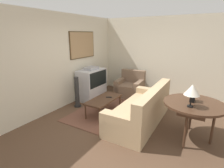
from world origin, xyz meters
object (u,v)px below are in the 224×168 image
Objects in this scene: tv at (92,84)px; armchair at (130,88)px; mantel_clock at (193,96)px; console_table at (194,106)px; speaker_tower_right at (105,81)px; table_lamp at (192,90)px; coffee_table at (104,100)px; speaker_tower_left at (77,93)px; couch at (142,111)px.

tv reaches higher than armchair.
mantel_clock is at bearing -42.84° from armchair.
console_table is 1.29× the size of speaker_tower_right.
table_lamp is 0.39m from mantel_clock.
armchair is 2.86m from console_table.
coffee_table is (-1.68, 0.01, 0.10)m from armchair.
table_lamp reaches higher than coffee_table.
coffee_table is 1.26× the size of speaker_tower_right.
mantel_clock is 3.54m from speaker_tower_right.
table_lamp reaches higher than mantel_clock.
coffee_table is at bearing 80.89° from table_lamp.
couch is at bearing -89.45° from speaker_tower_left.
couch reaches higher than coffee_table.
table_lamp is 2.07× the size of mantel_clock.
tv is 1.20× the size of speaker_tower_right.
armchair is 1.00m from speaker_tower_right.
coffee_table is 0.98× the size of console_table.
tv reaches higher than speaker_tower_left.
tv is 0.50× the size of couch.
speaker_tower_right is (0.77, -0.02, -0.09)m from tv.
couch is 1.21m from console_table.
mantel_clock is 0.23× the size of speaker_tower_left.
mantel_clock is at bearing -90.79° from speaker_tower_left.
coffee_table is at bearing -128.57° from tv.
armchair is 1.68m from coffee_table.
table_lamp is at bearing -121.29° from speaker_tower_right.
speaker_tower_left is 1.54m from speaker_tower_right.
speaker_tower_right is at bearing 62.62° from console_table.
mantel_clock is at bearing -104.45° from tv.
tv is 3.33m from console_table.
couch reaches higher than armchair.
armchair is at bearing -48.21° from tv.
console_table is at bearing -142.71° from mantel_clock.
couch is 1.96m from armchair.
speaker_tower_left reaches higher than console_table.
speaker_tower_left is at bearing 89.21° from mantel_clock.
armchair is 0.80× the size of coffee_table.
console_table is at bearing -117.38° from speaker_tower_right.
mantel_clock reaches higher than coffee_table.
couch is at bearing -126.53° from speaker_tower_right.
tv reaches higher than speaker_tower_right.
armchair is (1.64, 1.07, -0.02)m from couch.
mantel_clock is (-0.81, -3.15, 0.39)m from tv.
couch is 1.41m from table_lamp.
mantel_clock is (-0.06, -1.08, 0.59)m from couch.
speaker_tower_left is at bearing 83.36° from table_lamp.
speaker_tower_left is 1.00× the size of speaker_tower_right.
coffee_table is at bearing -88.56° from couch.
coffee_table is 5.45× the size of mantel_clock.
speaker_tower_right is at bearing 58.71° from table_lamp.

